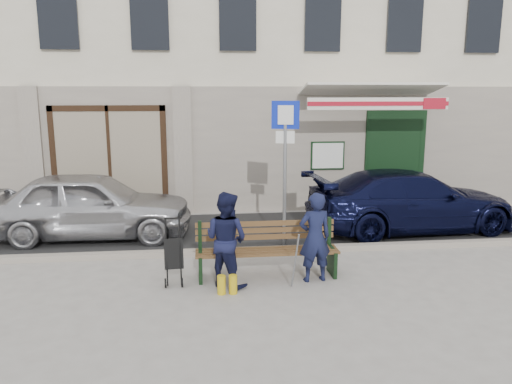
{
  "coord_description": "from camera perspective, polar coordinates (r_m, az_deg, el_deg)",
  "views": [
    {
      "loc": [
        -0.93,
        -7.67,
        3.1
      ],
      "look_at": [
        0.08,
        1.6,
        1.2
      ],
      "focal_mm": 35.0,
      "sensor_mm": 36.0,
      "label": 1
    }
  ],
  "objects": [
    {
      "name": "ground",
      "position": [
        8.32,
        0.66,
        -10.35
      ],
      "size": [
        80.0,
        80.0,
        0.0
      ],
      "primitive_type": "plane",
      "color": "#9E9991",
      "rests_on": "ground"
    },
    {
      "name": "asphalt_lane",
      "position": [
        11.24,
        -1.24,
        -4.46
      ],
      "size": [
        60.0,
        3.2,
        0.01
      ],
      "primitive_type": "cube",
      "color": "#282828",
      "rests_on": "ground"
    },
    {
      "name": "curb",
      "position": [
        9.7,
        -0.41,
        -6.74
      ],
      "size": [
        60.0,
        0.18,
        0.12
      ],
      "primitive_type": "cube",
      "color": "#9E9384",
      "rests_on": "ground"
    },
    {
      "name": "building",
      "position": [
        16.26,
        -3.02,
        18.14
      ],
      "size": [
        20.0,
        8.27,
        10.0
      ],
      "color": "beige",
      "rests_on": "ground"
    },
    {
      "name": "car_silver",
      "position": [
        11.16,
        -18.39,
        -1.38
      ],
      "size": [
        4.27,
        1.79,
        1.44
      ],
      "primitive_type": "imported",
      "rotation": [
        0.0,
        0.0,
        1.55
      ],
      "color": "#BCBCC1",
      "rests_on": "ground"
    },
    {
      "name": "car_navy",
      "position": [
        11.69,
        17.28,
        -0.94
      ],
      "size": [
        4.85,
        2.32,
        1.36
      ],
      "primitive_type": "imported",
      "rotation": [
        0.0,
        0.0,
        1.66
      ],
      "color": "black",
      "rests_on": "ground"
    },
    {
      "name": "parking_sign",
      "position": [
        9.8,
        3.34,
        4.9
      ],
      "size": [
        0.53,
        0.14,
        2.91
      ],
      "rotation": [
        0.0,
        0.0,
        -0.21
      ],
      "color": "gray",
      "rests_on": "ground"
    },
    {
      "name": "bench",
      "position": [
        8.44,
        0.97,
        -6.72
      ],
      "size": [
        2.4,
        1.17,
        0.98
      ],
      "color": "brown",
      "rests_on": "ground"
    },
    {
      "name": "man",
      "position": [
        8.23,
        6.74,
        -5.16
      ],
      "size": [
        0.59,
        0.43,
        1.5
      ],
      "primitive_type": "imported",
      "rotation": [
        0.0,
        0.0,
        3.28
      ],
      "color": "#141837",
      "rests_on": "ground"
    },
    {
      "name": "woman",
      "position": [
        8.01,
        -3.42,
        -5.4
      ],
      "size": [
        0.95,
        0.92,
        1.54
      ],
      "primitive_type": "imported",
      "rotation": [
        0.0,
        0.0,
        2.49
      ],
      "color": "#131534",
      "rests_on": "ground"
    },
    {
      "name": "stroller",
      "position": [
        8.29,
        -9.39,
        -7.12
      ],
      "size": [
        0.33,
        0.45,
        1.07
      ],
      "rotation": [
        0.0,
        0.0,
        0.08
      ],
      "color": "black",
      "rests_on": "ground"
    }
  ]
}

